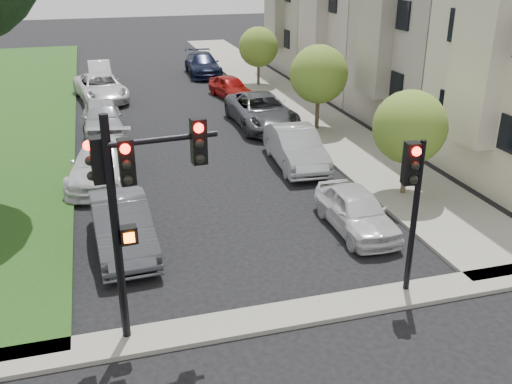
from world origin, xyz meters
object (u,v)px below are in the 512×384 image
object	(u,v)px
car_parked_7	(102,117)
small_tree_a	(410,127)
car_parked_9	(100,72)
car_parked_8	(101,88)
small_tree_c	(258,47)
car_parked_4	(203,64)
traffic_signal_main	(132,190)
traffic_signal_secondary	(412,191)
small_tree_b	(319,74)
car_parked_3	(231,87)
car_parked_1	(296,147)
car_parked_2	(262,111)
car_parked_0	(356,210)
car_parked_6	(101,163)
car_parked_5	(122,226)

from	to	relation	value
car_parked_7	small_tree_a	bearing A→B (deg)	-47.59
car_parked_9	car_parked_8	bearing A→B (deg)	-91.71
car_parked_7	car_parked_8	size ratio (longest dim) A/B	0.84
small_tree_c	car_parked_7	distance (m)	12.63
car_parked_9	car_parked_4	bearing A→B (deg)	1.06
small_tree_a	car_parked_9	distance (m)	24.60
small_tree_a	car_parked_4	world-z (taller)	small_tree_a
traffic_signal_main	traffic_signal_secondary	distance (m)	6.46
small_tree_b	traffic_signal_main	distance (m)	16.83
traffic_signal_main	car_parked_3	world-z (taller)	traffic_signal_main
car_parked_1	car_parked_4	world-z (taller)	car_parked_1
traffic_signal_main	car_parked_1	bearing A→B (deg)	53.77
small_tree_a	car_parked_2	bearing A→B (deg)	103.72
small_tree_a	car_parked_4	xyz separation A→B (m)	(-2.73, 22.75, -1.77)
small_tree_b	car_parked_1	xyz separation A→B (m)	(-2.62, -4.29, -1.94)
small_tree_c	car_parked_2	bearing A→B (deg)	-105.18
car_parked_0	car_parked_6	size ratio (longest dim) A/B	0.77
traffic_signal_main	car_parked_2	size ratio (longest dim) A/B	0.92
traffic_signal_main	car_parked_6	bearing A→B (deg)	93.30
car_parked_2	car_parked_5	world-z (taller)	car_parked_2
small_tree_b	car_parked_8	world-z (taller)	small_tree_b
small_tree_a	car_parked_2	world-z (taller)	small_tree_a
small_tree_b	car_parked_3	xyz separation A→B (m)	(-2.43, 7.56, -2.07)
small_tree_c	car_parked_3	size ratio (longest dim) A/B	0.98
small_tree_b	traffic_signal_secondary	distance (m)	14.21
car_parked_3	car_parked_4	bearing A→B (deg)	81.18
small_tree_c	car_parked_2	distance (m)	9.15
small_tree_b	traffic_signal_secondary	bearing A→B (deg)	-102.93
small_tree_a	car_parked_2	distance (m)	10.09
car_parked_0	car_parked_8	world-z (taller)	car_parked_8
car_parked_5	car_parked_8	bearing A→B (deg)	86.92
car_parked_5	car_parked_7	xyz separation A→B (m)	(-0.13, 11.92, 0.02)
car_parked_6	car_parked_4	bearing A→B (deg)	78.92
traffic_signal_secondary	car_parked_1	xyz separation A→B (m)	(0.56, 9.56, -2.06)
traffic_signal_secondary	car_parked_8	world-z (taller)	traffic_signal_secondary
small_tree_b	small_tree_a	bearing A→B (deg)	-90.00
traffic_signal_secondary	car_parked_9	bearing A→B (deg)	102.97
small_tree_a	small_tree_c	size ratio (longest dim) A/B	1.02
car_parked_4	car_parked_7	bearing A→B (deg)	-118.45
car_parked_3	small_tree_b	bearing A→B (deg)	-83.44
car_parked_4	car_parked_5	xyz separation A→B (m)	(-7.04, -24.00, -0.01)
small_tree_c	car_parked_5	world-z (taller)	small_tree_c
car_parked_5	car_parked_6	bearing A→B (deg)	90.98
car_parked_2	car_parked_1	bearing A→B (deg)	-93.22
car_parked_5	small_tree_b	bearing A→B (deg)	41.19
small_tree_c	car_parked_0	world-z (taller)	small_tree_c
small_tree_b	car_parked_4	xyz separation A→B (m)	(-2.73, 14.49, -1.97)
small_tree_b	car_parked_6	distance (m)	11.07
car_parked_4	small_tree_c	bearing A→B (deg)	-56.07
traffic_signal_main	car_parked_5	world-z (taller)	traffic_signal_main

